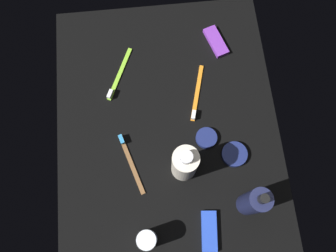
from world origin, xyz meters
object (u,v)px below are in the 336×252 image
Objects in this scene: deodorant_stick at (147,240)px; toothbrush_brown at (130,160)px; lotion_bottle at (254,202)px; toothbrush_lime at (118,76)px; bodywash_bottle at (185,164)px; snack_bar_purple at (216,42)px; cream_tin_right at (234,154)px; cream_tin_left at (206,138)px; toothbrush_orange at (197,96)px; snack_bar_blue at (209,231)px.

deodorant_stick is 0.48× the size of toothbrush_brown.
lotion_bottle is 1.13× the size of toothbrush_lime.
lotion_bottle is 19.65cm from bodywash_bottle.
snack_bar_purple is 36.02cm from cream_tin_right.
bodywash_bottle is 2.01× the size of deodorant_stick.
bodywash_bottle is 2.81× the size of cream_tin_left.
cream_tin_left is (19.44, 8.51, -7.57)cm from lotion_bottle.
deodorant_stick is (-6.31, 27.40, -4.09)cm from lotion_bottle.
deodorant_stick reaches higher than snack_bar_purple.
deodorant_stick is 62.05cm from snack_bar_purple.
deodorant_stick reaches higher than cream_tin_right.
lotion_bottle is 1.08× the size of toothbrush_orange.
toothbrush_brown is at bearing 63.64° from lotion_bottle.
deodorant_stick is 42.99cm from toothbrush_orange.
toothbrush_brown is 29.44cm from cream_tin_right.
deodorant_stick is at bearing 102.97° from lotion_bottle.
toothbrush_brown is at bearing 87.50° from cream_tin_right.
toothbrush_brown is at bearing 48.70° from snack_bar_blue.
toothbrush_lime is (29.81, 16.45, -7.10)cm from bodywash_bottle.
snack_bar_blue is 1.44× the size of cream_tin_right.
snack_bar_purple is at bearing -20.65° from bodywash_bottle.
lotion_bottle reaches higher than snack_bar_blue.
toothbrush_brown reaches higher than cream_tin_left.
snack_bar_blue and cream_tin_left have the same top height.
toothbrush_lime is 32.17cm from snack_bar_purple.
cream_tin_left is (4.23, -22.19, 0.16)cm from toothbrush_brown.
toothbrush_lime reaches higher than cream_tin_left.
bodywash_bottle is 1.01× the size of toothbrush_lime.
cream_tin_right is (13.93, 1.29, -7.53)cm from lotion_bottle.
cream_tin_right reaches higher than snack_bar_blue.
cream_tin_right is at bearing -127.38° from cream_tin_left.
bodywash_bottle is at bearing -151.11° from toothbrush_lime.
toothbrush_orange is at bearing -50.36° from toothbrush_brown.
bodywash_bottle is 12.97cm from cream_tin_left.
snack_bar_purple is (17.28, -8.18, 0.14)cm from toothbrush_orange.
deodorant_stick is at bearing 137.03° from snack_bar_purple.
snack_bar_blue is at bearing 153.60° from cream_tin_right.
lotion_bottle reaches higher than deodorant_stick.
snack_bar_purple is (49.95, 1.45, -7.60)cm from lotion_bottle.
deodorant_stick is 33.21cm from cream_tin_right.
toothbrush_brown is at bearing 8.72° from deodorant_stick.
lotion_bottle is 3.13× the size of cream_tin_left.
toothbrush_lime is at bearing 38.18° from lotion_bottle.
toothbrush_brown reaches higher than snack_bar_blue.
toothbrush_brown is 28.77cm from snack_bar_blue.
bodywash_bottle is 19.25cm from snack_bar_blue.
snack_bar_blue is 1.00× the size of snack_bar_purple.
bodywash_bottle is 0.97× the size of toothbrush_orange.
lotion_bottle is at bearing -156.37° from cream_tin_left.
snack_bar_purple is (8.71, -30.97, 0.14)cm from toothbrush_lime.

